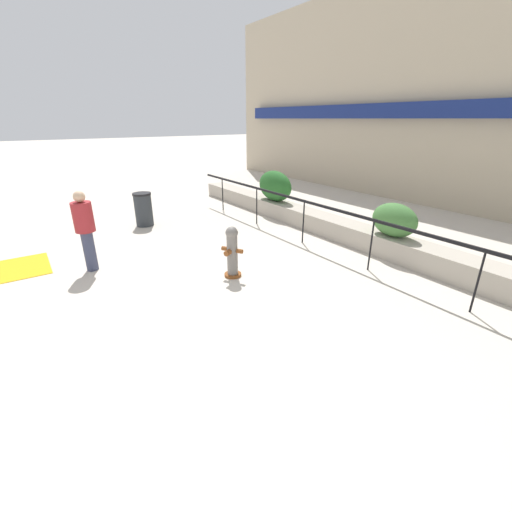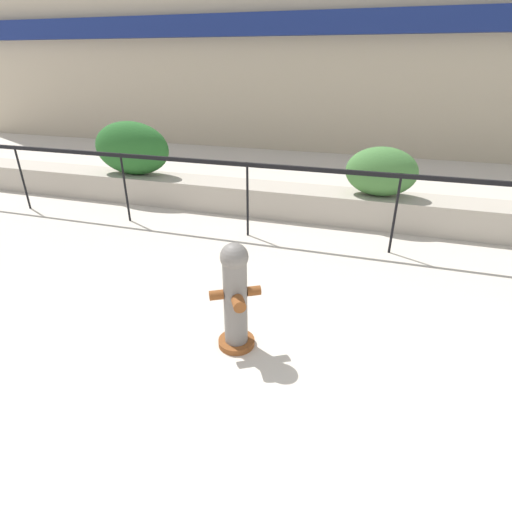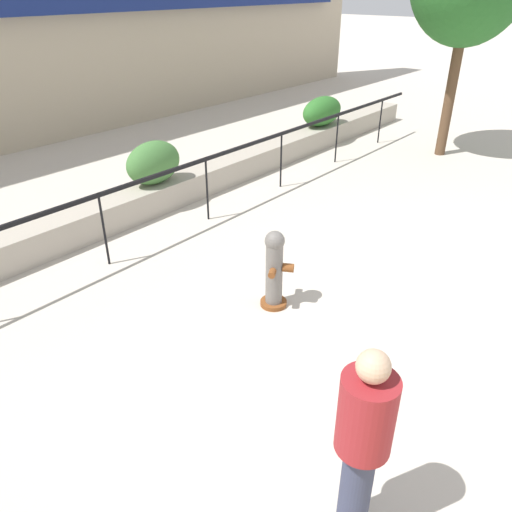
% 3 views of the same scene
% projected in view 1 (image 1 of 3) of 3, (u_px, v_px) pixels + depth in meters
% --- Properties ---
extents(ground_plane, '(120.00, 120.00, 0.00)m').
position_uv_depth(ground_plane, '(146.00, 349.00, 4.92)').
color(ground_plane, beige).
extents(planter_wall_low, '(18.00, 0.70, 0.50)m').
position_uv_depth(planter_wall_low, '(400.00, 249.00, 7.98)').
color(planter_wall_low, '#ADA393').
rests_on(planter_wall_low, ground).
extents(fence_railing_segment, '(15.00, 0.05, 1.15)m').
position_uv_depth(fence_railing_segment, '(374.00, 225.00, 7.12)').
color(fence_railing_segment, black).
rests_on(fence_railing_segment, ground).
extents(hedge_bush_0, '(1.54, 0.65, 0.99)m').
position_uv_depth(hedge_bush_0, '(275.00, 186.00, 11.38)').
color(hedge_bush_0, '#235B23').
rests_on(hedge_bush_0, planter_wall_low).
extents(hedge_bush_1, '(1.13, 0.64, 0.78)m').
position_uv_depth(hedge_bush_1, '(394.00, 220.00, 7.93)').
color(hedge_bush_1, '#427538').
rests_on(hedge_bush_1, planter_wall_low).
extents(fire_hydrant, '(0.48, 0.49, 1.08)m').
position_uv_depth(fire_hydrant, '(232.00, 252.00, 6.99)').
color(fire_hydrant, brown).
rests_on(fire_hydrant, ground).
extents(pedestrian, '(0.52, 0.52, 1.73)m').
position_uv_depth(pedestrian, '(85.00, 226.00, 7.13)').
color(pedestrian, '#383D56').
rests_on(pedestrian, ground).
extents(tactile_warning_pad, '(1.45, 1.45, 0.01)m').
position_uv_depth(tactile_warning_pad, '(12.00, 269.00, 7.49)').
color(tactile_warning_pad, gold).
rests_on(tactile_warning_pad, ground).
extents(trash_bin, '(0.55, 0.55, 1.01)m').
position_uv_depth(trash_bin, '(144.00, 209.00, 10.42)').
color(trash_bin, '#2D3338').
rests_on(trash_bin, ground).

